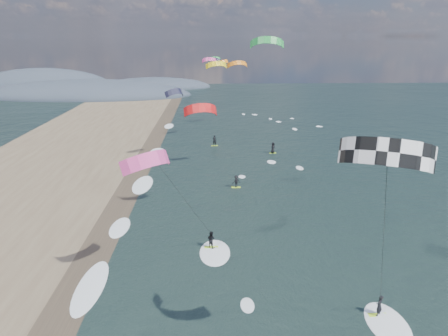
{
  "coord_description": "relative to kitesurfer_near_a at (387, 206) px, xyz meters",
  "views": [
    {
      "loc": [
        -2.06,
        -17.3,
        17.35
      ],
      "look_at": [
        -1.0,
        12.0,
        7.0
      ],
      "focal_mm": 30.0,
      "sensor_mm": 36.0,
      "label": 1
    }
  ],
  "objects": [
    {
      "name": "bg_kite_field",
      "position": [
        -5.55,
        56.59,
        2.58
      ],
      "size": [
        14.59,
        73.39,
        8.09
      ],
      "color": "yellow",
      "rests_on": "ground"
    },
    {
      "name": "far_kitesurfers",
      "position": [
        -2.88,
        36.59,
        -9.39
      ],
      "size": [
        10.21,
        19.18,
        1.81
      ],
      "color": "#C0F82B",
      "rests_on": "ground"
    },
    {
      "name": "shoreline_surf",
      "position": [
        -16.52,
        17.27,
        -10.23
      ],
      "size": [
        2.4,
        79.4,
        0.11
      ],
      "color": "white",
      "rests_on": "ground"
    },
    {
      "name": "kitesurfer_near_a",
      "position": [
        0.0,
        0.0,
        0.0
      ],
      "size": [
        7.63,
        8.83,
        14.2
      ],
      "color": "#C0F82B",
      "rests_on": "ground"
    },
    {
      "name": "coastal_hills",
      "position": [
        -50.56,
        110.38,
        -10.23
      ],
      "size": [
        80.0,
        41.0,
        15.0
      ],
      "color": "#3D4756",
      "rests_on": "ground"
    },
    {
      "name": "kitesurfer_near_b",
      "position": [
        -10.15,
        9.38,
        -3.35
      ],
      "size": [
        6.88,
        8.99,
        11.4
      ],
      "color": "#C0F82B",
      "rests_on": "ground"
    },
    {
      "name": "wet_sand_strip",
      "position": [
        -17.72,
        12.52,
        -10.23
      ],
      "size": [
        3.0,
        240.0,
        0.0
      ],
      "primitive_type": "cube",
      "color": "#382D23",
      "rests_on": "ground"
    }
  ]
}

